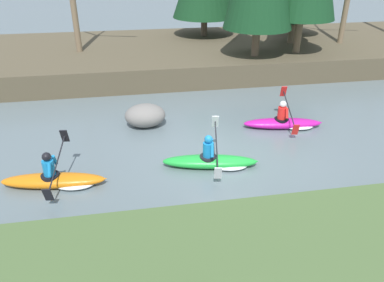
{
  "coord_description": "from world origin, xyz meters",
  "views": [
    {
      "loc": [
        -2.93,
        -9.45,
        5.62
      ],
      "look_at": [
        -1.24,
        0.17,
        0.55
      ],
      "focal_mm": 35.0,
      "sensor_mm": 36.0,
      "label": 1
    }
  ],
  "objects_px": {
    "kayaker_lead": "(286,123)",
    "kayaker_middle": "(214,161)",
    "kayaker_trailing": "(58,179)",
    "boulder_midstream": "(145,115)"
  },
  "relations": [
    {
      "from": "kayaker_trailing",
      "to": "kayaker_lead",
      "type": "bearing_deg",
      "value": 25.3
    },
    {
      "from": "boulder_midstream",
      "to": "kayaker_trailing",
      "type": "bearing_deg",
      "value": -126.89
    },
    {
      "from": "kayaker_trailing",
      "to": "boulder_midstream",
      "type": "distance_m",
      "value": 4.2
    },
    {
      "from": "kayaker_lead",
      "to": "kayaker_middle",
      "type": "relative_size",
      "value": 1.0
    },
    {
      "from": "kayaker_middle",
      "to": "kayaker_trailing",
      "type": "distance_m",
      "value": 4.27
    },
    {
      "from": "kayaker_lead",
      "to": "kayaker_middle",
      "type": "height_order",
      "value": "same"
    },
    {
      "from": "kayaker_lead",
      "to": "boulder_midstream",
      "type": "distance_m",
      "value": 4.91
    },
    {
      "from": "kayaker_lead",
      "to": "boulder_midstream",
      "type": "xyz_separation_m",
      "value": [
        -4.8,
        1.01,
        0.2
      ]
    },
    {
      "from": "kayaker_middle",
      "to": "boulder_midstream",
      "type": "relative_size",
      "value": 1.97
    },
    {
      "from": "kayaker_middle",
      "to": "boulder_midstream",
      "type": "bearing_deg",
      "value": 129.5
    }
  ]
}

